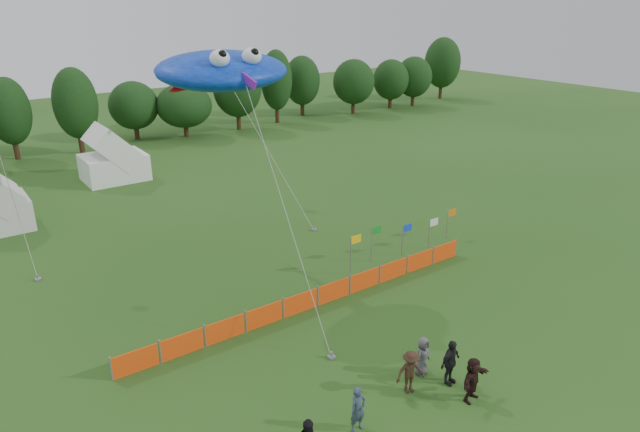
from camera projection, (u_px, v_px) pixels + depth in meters
ground at (409, 384)px, 22.36m from camera, size 160.00×160.00×0.00m
treeline at (101, 106)px, 55.72m from camera, size 104.57×8.78×8.36m
tent_right at (113, 159)px, 46.57m from camera, size 4.93×3.95×3.48m
barrier_fence at (317, 297)px, 27.82m from camera, size 19.90×0.06×1.00m
flag_row at (403, 234)px, 33.05m from camera, size 8.73×0.68×2.24m
spectator_a at (358, 409)px, 19.72m from camera, size 0.64×0.43×1.75m
spectator_c at (410, 372)px, 21.62m from camera, size 1.31×0.97×1.80m
spectator_d at (450, 362)px, 22.10m from camera, size 1.17×0.61×1.91m
spectator_e at (422, 356)px, 22.70m from camera, size 0.92×0.73×1.66m
spectator_f at (473, 380)px, 21.20m from camera, size 1.75×0.88×1.80m
stingray_kite at (219, 70)px, 27.06m from camera, size 6.64×17.44×12.13m
small_kite_white at (246, 112)px, 39.73m from camera, size 1.67×10.75×10.13m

